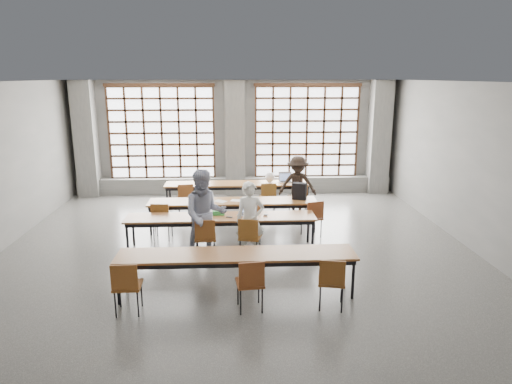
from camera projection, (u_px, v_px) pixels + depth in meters
The scene contains 40 objects.
floor at pixel (238, 257), 9.38m from camera, with size 11.00×11.00×0.00m, color #4C4C49.
ceiling at pixel (236, 82), 8.51m from camera, with size 11.00×11.00×0.00m, color silver.
wall_back at pixel (235, 137), 14.27m from camera, with size 10.00×10.00×0.00m, color #5A5A58.
wall_front at pixel (244, 317), 3.62m from camera, with size 10.00×10.00×0.00m, color #5A5A58.
wall_right at pixel (484, 171), 9.20m from camera, with size 11.00×11.00×0.00m, color #5A5A58.
column_left at pixel (86, 139), 13.77m from camera, with size 0.60×0.55×3.50m, color #5B5B58.
column_mid at pixel (235, 138), 14.00m from camera, with size 0.60×0.55×3.50m, color #5B5B58.
column_right at pixel (379, 137), 14.22m from camera, with size 0.60×0.55×3.50m, color #5B5B58.
window_left at pixel (162, 133), 14.04m from camera, with size 3.32×0.12×3.00m.
window_right at pixel (307, 132), 14.27m from camera, with size 3.32×0.12×3.00m.
sill_ledge at pixel (235, 185), 14.45m from camera, with size 9.80×0.35×0.50m, color #5B5B58.
desk_row_a at pixel (238, 185), 12.66m from camera, with size 4.00×0.70×0.73m.
desk_row_b at pixel (233, 203), 10.87m from camera, with size 4.00×0.70×0.73m.
desk_row_c at pixel (221, 219), 9.67m from camera, with size 4.00×0.70×0.73m.
desk_row_d at pixel (237, 257), 7.64m from camera, with size 4.00×0.70×0.73m.
chair_back_left at pixel (185, 196), 12.01m from camera, with size 0.49×0.49×0.88m.
chair_back_mid at pixel (268, 195), 12.12m from camera, with size 0.43×0.44×0.88m.
chair_back_right at pixel (299, 195), 12.16m from camera, with size 0.50×0.50×0.88m.
chair_mid_left at pixel (161, 217), 10.21m from camera, with size 0.45×0.46×0.88m.
chair_mid_centre at pixel (251, 216), 10.31m from camera, with size 0.47×0.48×0.88m.
chair_mid_right at pixel (313, 215), 10.38m from camera, with size 0.52×0.52×0.88m.
chair_front_left at pixel (205, 235), 9.07m from camera, with size 0.43×0.44×0.88m.
chair_front_right at pixel (249, 234), 9.12m from camera, with size 0.51×0.51×0.88m.
chair_near_left at pixel (126, 283), 6.98m from camera, with size 0.43×0.44×0.88m.
chair_near_mid at pixel (251, 280), 7.08m from camera, with size 0.46×0.47×0.88m.
chair_near_right at pixel (332, 278), 7.14m from camera, with size 0.50×0.50×0.88m.
student_male at pixel (250, 220), 9.18m from camera, with size 0.58×0.38×1.58m, color white.
student_female at pixel (205, 215), 9.11m from camera, with size 0.89×0.70×1.84m, color navy.
student_back at pixel (298, 185), 12.23m from camera, with size 1.00×0.58×1.55m, color black.
laptop_front at pixel (248, 212), 9.76m from camera, with size 0.46×0.43×0.26m.
laptop_back at pixel (286, 179), 12.80m from camera, with size 0.38×0.32×0.26m.
mouse at pixel (266, 215), 9.67m from camera, with size 0.10×0.06×0.04m, color silver.
green_box at pixel (219, 213), 9.71m from camera, with size 0.25×0.09×0.09m, color green.
phone at pixel (229, 217), 9.56m from camera, with size 0.13×0.06×0.01m, color black.
paper_sheet_a at pixel (208, 200), 10.87m from camera, with size 0.30×0.21×0.00m, color silver.
paper_sheet_b at pixel (220, 201), 10.79m from camera, with size 0.30×0.21×0.00m, color silver.
paper_sheet_c at pixel (237, 201), 10.86m from camera, with size 0.30×0.21×0.00m, color white.
backpack at pixel (300, 191), 10.93m from camera, with size 0.32×0.20×0.40m, color black.
plastic_bag at pixel (270, 177), 12.70m from camera, with size 0.26×0.21×0.29m, color white.
red_pouch at pixel (128, 283), 7.07m from camera, with size 0.20×0.08×0.06m, color #A02613.
Camera 1 is at (-0.07, -8.77, 3.61)m, focal length 32.00 mm.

